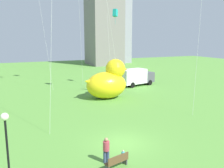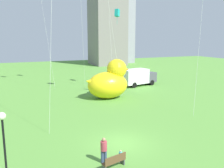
{
  "view_description": "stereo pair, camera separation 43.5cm",
  "coord_description": "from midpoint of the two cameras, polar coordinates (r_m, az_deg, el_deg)",
  "views": [
    {
      "loc": [
        -8.03,
        -15.91,
        8.05
      ],
      "look_at": [
        1.42,
        5.36,
        3.63
      ],
      "focal_mm": 39.3,
      "sensor_mm": 36.0,
      "label": 1
    },
    {
      "loc": [
        -7.63,
        -16.08,
        8.05
      ],
      "look_at": [
        1.42,
        5.36,
        3.63
      ],
      "focal_mm": 39.3,
      "sensor_mm": 36.0,
      "label": 2
    }
  ],
  "objects": [
    {
      "name": "ground_plane",
      "position": [
        19.54,
        2.0,
        -13.57
      ],
      "size": [
        140.0,
        140.0,
        0.0
      ],
      "primitive_type": "plane",
      "color": "#57923A"
    },
    {
      "name": "park_bench",
      "position": [
        16.01,
        0.39,
        -17.47
      ],
      "size": [
        1.68,
        0.84,
        0.9
      ],
      "color": "brown",
      "rests_on": "ground"
    },
    {
      "name": "person_adult",
      "position": [
        16.41,
        -2.14,
        -14.88
      ],
      "size": [
        0.42,
        0.42,
        1.72
      ],
      "color": "#38476B",
      "rests_on": "ground"
    },
    {
      "name": "person_child",
      "position": [
        16.61,
        1.78,
        -16.32
      ],
      "size": [
        0.22,
        0.22,
        0.88
      ],
      "color": "silver",
      "rests_on": "ground"
    },
    {
      "name": "giant_inflatable_duck",
      "position": [
        32.79,
        -1.33,
        0.53
      ],
      "size": [
        6.32,
        4.06,
        5.24
      ],
      "color": "yellow",
      "rests_on": "ground"
    },
    {
      "name": "lamppost",
      "position": [
        14.74,
        -24.25,
        -9.99
      ],
      "size": [
        0.43,
        0.43,
        4.1
      ],
      "color": "black",
      "rests_on": "ground"
    },
    {
      "name": "box_truck",
      "position": [
        41.66,
        5.3,
        1.59
      ],
      "size": [
        6.65,
        3.56,
        2.85
      ],
      "color": "white",
      "rests_on": "ground"
    },
    {
      "name": "city_skyline",
      "position": [
        74.51,
        -8.84,
        16.92
      ],
      "size": [
        55.55,
        15.97,
        37.25
      ],
      "color": "#9E938C",
      "rests_on": "ground"
    },
    {
      "name": "kite_teal",
      "position": [
        39.58,
        0.41,
        16.11
      ],
      "size": [
        1.48,
        1.98,
        12.45
      ],
      "color": "silver",
      "rests_on": "ground"
    }
  ]
}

